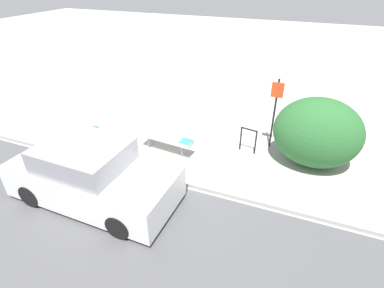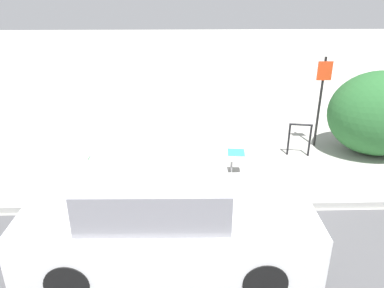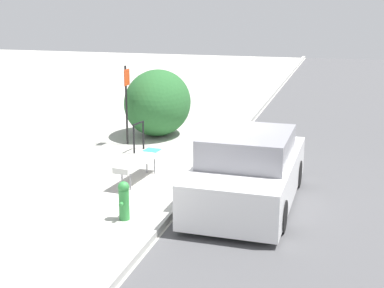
% 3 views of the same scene
% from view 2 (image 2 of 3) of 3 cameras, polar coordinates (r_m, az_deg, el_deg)
% --- Properties ---
extents(ground_plane, '(60.00, 60.00, 0.00)m').
position_cam_2_polar(ground_plane, '(7.19, 3.10, -9.67)').
color(ground_plane, '#ADAAA3').
extents(curb, '(60.00, 0.20, 0.13)m').
position_cam_2_polar(curb, '(7.15, 3.11, -9.23)').
color(curb, '#A8A8A3').
rests_on(curb, ground_plane).
extents(bench, '(1.81, 0.55, 0.56)m').
position_cam_2_polar(bench, '(8.14, 1.77, -1.63)').
color(bench, gray).
rests_on(bench, ground_plane).
extents(bike_rack, '(0.55, 0.14, 0.83)m').
position_cam_2_polar(bike_rack, '(9.43, 16.08, 1.15)').
color(bike_rack, black).
rests_on(bike_rack, ground_plane).
extents(sign_post, '(0.36, 0.08, 2.30)m').
position_cam_2_polar(sign_post, '(9.88, 19.07, 7.20)').
color(sign_post, black).
rests_on(sign_post, ground_plane).
extents(fire_hydrant, '(0.36, 0.22, 0.77)m').
position_cam_2_polar(fire_hydrant, '(7.84, -14.59, -4.04)').
color(fire_hydrant, '#338C3F').
rests_on(fire_hydrant, ground_plane).
extents(shrub_hedge, '(2.47, 2.01, 2.05)m').
position_cam_2_polar(shrub_hedge, '(10.10, 26.70, 4.17)').
color(shrub_hedge, '#28602D').
rests_on(shrub_hedge, ground_plane).
extents(parked_car_near, '(4.20, 1.95, 1.54)m').
position_cam_2_polar(parked_car_near, '(5.69, -3.94, -11.24)').
color(parked_car_near, black).
rests_on(parked_car_near, ground_plane).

